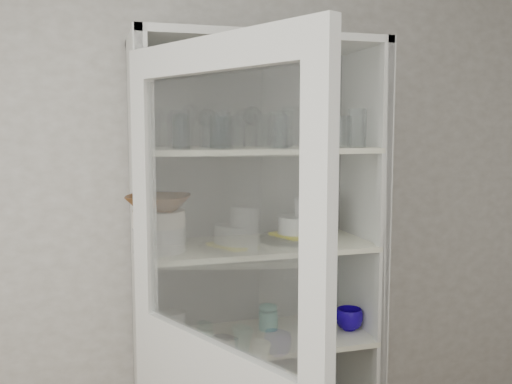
{
  "coord_description": "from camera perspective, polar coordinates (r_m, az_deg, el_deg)",
  "views": [
    {
      "loc": [
        -0.46,
        -0.98,
        1.74
      ],
      "look_at": [
        0.2,
        1.27,
        1.48
      ],
      "focal_mm": 40.0,
      "sensor_mm": 36.0,
      "label": 1
    }
  ],
  "objects": [
    {
      "name": "mug_blue",
      "position": [
        2.58,
        9.3,
        -12.44
      ],
      "size": [
        0.13,
        0.13,
        0.09
      ],
      "primitive_type": "imported",
      "rotation": [
        0.0,
        0.0,
        0.08
      ],
      "color": "#0D0983",
      "rests_on": "shelf_mugs"
    },
    {
      "name": "goblet_2",
      "position": [
        2.47,
        -0.35,
        6.78
      ],
      "size": [
        0.08,
        0.08,
        0.19
      ],
      "primitive_type": null,
      "color": "silver",
      "rests_on": "shelf_glass"
    },
    {
      "name": "tumbler_4",
      "position": [
        2.25,
        2.64,
        5.99
      ],
      "size": [
        0.08,
        0.08,
        0.12
      ],
      "primitive_type": "cylinder",
      "rotation": [
        0.0,
        0.0,
        -0.35
      ],
      "color": "silver",
      "rests_on": "shelf_glass"
    },
    {
      "name": "tumbler_1",
      "position": [
        2.16,
        -3.46,
        6.2
      ],
      "size": [
        0.09,
        0.09,
        0.14
      ],
      "primitive_type": "cylinder",
      "rotation": [
        0.0,
        0.0,
        -0.26
      ],
      "color": "silver",
      "rests_on": "shelf_glass"
    },
    {
      "name": "tumbler_11",
      "position": [
        2.33,
        0.67,
        6.14
      ],
      "size": [
        0.09,
        0.09,
        0.13
      ],
      "primitive_type": "cylinder",
      "rotation": [
        0.0,
        0.0,
        -0.43
      ],
      "color": "silver",
      "rests_on": "shelf_glass"
    },
    {
      "name": "tumbler_5",
      "position": [
        2.31,
        8.74,
        5.97
      ],
      "size": [
        0.08,
        0.08,
        0.13
      ],
      "primitive_type": "cylinder",
      "rotation": [
        0.0,
        0.0,
        -0.38
      ],
      "color": "silver",
      "rests_on": "shelf_glass"
    },
    {
      "name": "terracotta_bowl",
      "position": [
        2.23,
        -9.72,
        -1.06
      ],
      "size": [
        0.31,
        0.31,
        0.06
      ],
      "primitive_type": "imported",
      "rotation": [
        0.0,
        0.0,
        -0.31
      ],
      "color": "brown",
      "rests_on": "cream_bowl"
    },
    {
      "name": "pantry_cabinet",
      "position": [
        2.53,
        -0.41,
        -11.96
      ],
      "size": [
        1.0,
        0.45,
        2.1
      ],
      "color": "silver",
      "rests_on": "floor"
    },
    {
      "name": "goblet_1",
      "position": [
        2.38,
        -4.91,
        6.58
      ],
      "size": [
        0.08,
        0.08,
        0.17
      ],
      "primitive_type": null,
      "color": "silver",
      "rests_on": "shelf_glass"
    },
    {
      "name": "glass_platter",
      "position": [
        2.46,
        4.15,
        -4.6
      ],
      "size": [
        0.42,
        0.42,
        0.02
      ],
      "primitive_type": "cylinder",
      "rotation": [
        0.0,
        0.0,
        0.41
      ],
      "color": "silver",
      "rests_on": "shelf_plates"
    },
    {
      "name": "wall_back",
      "position": [
        2.56,
        -5.74,
        -3.51
      ],
      "size": [
        3.6,
        0.02,
        2.6
      ],
      "primitive_type": "cube",
      "color": "#A8A499",
      "rests_on": "ground"
    },
    {
      "name": "plate_stack_front",
      "position": [
        2.26,
        -9.65,
        -4.65
      ],
      "size": [
        0.2,
        0.2,
        0.1
      ],
      "primitive_type": "cylinder",
      "color": "silver",
      "rests_on": "shelf_plates"
    },
    {
      "name": "plate_stack_back",
      "position": [
        2.43,
        -9.21,
        -3.66
      ],
      "size": [
        0.19,
        0.19,
        0.11
      ],
      "primitive_type": "cylinder",
      "color": "silver",
      "rests_on": "shelf_plates"
    },
    {
      "name": "yellow_trivet",
      "position": [
        2.46,
        4.15,
        -4.25
      ],
      "size": [
        0.22,
        0.22,
        0.01
      ],
      "primitive_type": "cube",
      "rotation": [
        0.0,
        0.0,
        0.35
      ],
      "color": "yellow",
      "rests_on": "glass_platter"
    },
    {
      "name": "grey_bowl_stack",
      "position": [
        2.45,
        5.43,
        -2.75
      ],
      "size": [
        0.13,
        0.13,
        0.18
      ],
      "primitive_type": "cylinder",
      "color": "silver",
      "rests_on": "shelf_plates"
    },
    {
      "name": "measuring_cups",
      "position": [
        2.39,
        -3.41,
        -14.73
      ],
      "size": [
        0.09,
        0.09,
        0.04
      ],
      "primitive_type": "cylinder",
      "color": "silver",
      "rests_on": "shelf_mugs"
    },
    {
      "name": "tumbler_0",
      "position": [
        2.15,
        -7.51,
        6.03
      ],
      "size": [
        0.08,
        0.08,
        0.13
      ],
      "primitive_type": "cylinder",
      "rotation": [
        0.0,
        0.0,
        0.15
      ],
      "color": "silver",
      "rests_on": "shelf_glass"
    },
    {
      "name": "tumbler_10",
      "position": [
        2.31,
        -3.57,
        6.08
      ],
      "size": [
        0.08,
        0.08,
        0.13
      ],
      "primitive_type": "cylinder",
      "rotation": [
        0.0,
        0.0,
        -0.35
      ],
      "color": "silver",
      "rests_on": "shelf_glass"
    },
    {
      "name": "white_ramekin",
      "position": [
        2.45,
        4.16,
        -3.27
      ],
      "size": [
        0.21,
        0.21,
        0.07
      ],
      "primitive_type": "cylinder",
      "rotation": [
        0.0,
        0.0,
        0.31
      ],
      "color": "silver",
      "rests_on": "yellow_trivet"
    },
    {
      "name": "tumbler_7",
      "position": [
        2.27,
        -7.55,
        6.27
      ],
      "size": [
        0.08,
        0.08,
        0.15
      ],
      "primitive_type": "cylinder",
      "rotation": [
        0.0,
        0.0,
        -0.11
      ],
      "color": "silver",
      "rests_on": "shelf_glass"
    },
    {
      "name": "tumbler_9",
      "position": [
        2.3,
        -1.83,
        6.03
      ],
      "size": [
        0.08,
        0.08,
        0.13
      ],
      "primitive_type": "cylinder",
      "rotation": [
        0.0,
        0.0,
        -0.27
      ],
      "color": "silver",
      "rests_on": "shelf_glass"
    },
    {
      "name": "tumbler_3",
      "position": [
        2.24,
        2.26,
        6.2
      ],
      "size": [
        0.07,
        0.07,
        0.14
      ],
      "primitive_type": "cylinder",
      "rotation": [
        0.0,
        0.0,
        0.03
      ],
      "color": "silver",
      "rests_on": "shelf_glass"
    },
    {
      "name": "teal_jar",
      "position": [
        2.56,
        1.24,
        -12.5
      ],
      "size": [
        0.08,
        0.08,
        0.1
      ],
      "color": "#178676",
      "rests_on": "shelf_mugs"
    },
    {
      "name": "mug_teal",
      "position": [
        2.6,
        5.73,
        -12.26
      ],
      "size": [
        0.12,
        0.12,
        0.09
      ],
      "primitive_type": "imported",
      "rotation": [
        0.0,
        0.0,
        -0.17
      ],
      "color": "#178676",
      "rests_on": "shelf_mugs"
    },
    {
      "name": "goblet_3",
      "position": [
        2.55,
        6.04,
        6.53
      ],
      "size": [
        0.08,
        0.08,
        0.17
      ],
      "primitive_type": null,
      "color": "silver",
      "rests_on": "shelf_glass"
    },
    {
      "name": "white_canister",
      "position": [
        2.46,
        -8.25,
        -13.08
      ],
      "size": [
        0.12,
        0.12,
        0.12
      ],
      "primitive_type": "cylinder",
      "rotation": [
        0.0,
        0.0,
        0.22
      ],
      "color": "silver",
      "rests_on": "shelf_mugs"
    },
    {
      "name": "goblet_0",
      "position": [
        2.4,
        -7.41,
        6.33
      ],
      "size": [
        0.07,
        0.07,
        0.15
      ],
      "primitive_type": null,
      "color": "silver",
      "rests_on": "shelf_glass"
    },
    {
      "name": "cream_bowl",
      "position": [
        2.24,
        -9.69,
        -2.63
      ],
      "size": [
        0.26,
        0.26,
        0.06
      ],
      "primitive_type": "cylinder",
      "rotation": [
        0.0,
        0.0,
        -0.37
      ],
      "color": "silver",
      "rests_on": "plate_stack_front"
    },
    {
      "name": "tumbler_8",
      "position": [
        2.32,
        -4.57,
        6.16
      ],
      "size": [
        0.07,
        0.07,
        0.14
      ],
      "primitive_type": "cylinder",
      "rotation": [
        0.0,
        0.0,
        0.04
      ],
      "color": "silver",
      "rests_on": "shelf_glass"
    },
    {
      "name": "tumbler_12",
      "position": [
        2.37,
        2.83,
        6.28
      ],
      "size": [
        0.07,
        0.07,
        0.15
      ],
      "primitive_type": "cylinder",
      "color": "silver",
      "rests_on": "shelf_glass"
    },
    {
      "name": "tumbler_2",
      "position": [
        2.16,
        -3.85,
        5.97
      ],
      "size": [
        0.07,
        0.07,
        0.12
      ],
      "primitive_type": "cylinder",
      "rotation": [
        0.0,
        0.0,
        -0.07
      ],
      "color": "silver",
      "rests_on": "shelf_glass"
    },
    {
      "name": "tumbler_6",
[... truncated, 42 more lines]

